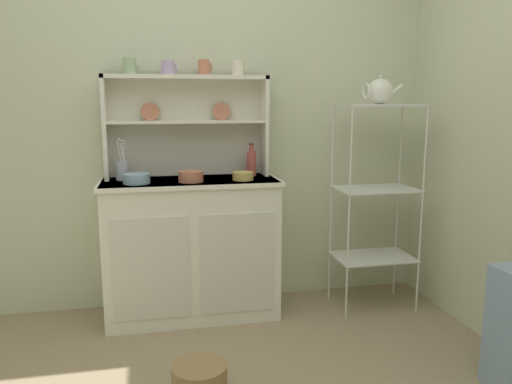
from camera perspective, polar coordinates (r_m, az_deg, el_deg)
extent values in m
cube|color=beige|center=(3.22, -8.60, 9.10)|extent=(3.84, 0.05, 2.50)
cube|color=white|center=(3.10, -7.34, -6.39)|extent=(1.03, 0.42, 0.85)
cube|color=silver|center=(2.90, -11.88, -8.60)|extent=(0.43, 0.01, 0.60)
cube|color=silver|center=(2.94, -2.15, -8.13)|extent=(0.43, 0.01, 0.60)
cube|color=white|center=(3.01, -7.52, 1.16)|extent=(1.06, 0.45, 0.02)
cube|color=silver|center=(3.17, -7.94, 7.43)|extent=(0.98, 0.02, 0.61)
cube|color=white|center=(3.10, -16.80, 7.02)|extent=(0.02, 0.18, 0.61)
cube|color=white|center=(3.16, 0.95, 7.52)|extent=(0.02, 0.18, 0.61)
cube|color=white|center=(3.09, -7.85, 7.93)|extent=(0.94, 0.16, 0.02)
cube|color=white|center=(3.09, -7.97, 12.83)|extent=(0.98, 0.18, 0.02)
cylinder|color=#C67556|center=(3.12, -11.94, 8.92)|extent=(0.11, 0.03, 0.11)
cylinder|color=#C67556|center=(3.15, -3.94, 9.13)|extent=(0.11, 0.03, 0.11)
cylinder|color=silver|center=(3.01, 10.55, -2.62)|extent=(0.01, 0.01, 1.29)
cylinder|color=silver|center=(3.22, 18.35, -2.15)|extent=(0.01, 0.01, 1.29)
cylinder|color=silver|center=(3.29, 8.55, -1.47)|extent=(0.01, 0.01, 1.29)
cylinder|color=silver|center=(3.48, 15.86, -1.10)|extent=(0.01, 0.01, 1.29)
cube|color=silver|center=(3.17, 13.88, 9.57)|extent=(0.49, 0.33, 0.01)
cube|color=silver|center=(3.22, 13.49, 0.33)|extent=(0.49, 0.33, 0.01)
cube|color=silver|center=(3.32, 13.17, -7.19)|extent=(0.49, 0.33, 0.01)
cylinder|color=#93754C|center=(2.41, -6.45, -20.58)|extent=(0.25, 0.25, 0.15)
cylinder|color=#9EB78E|center=(3.09, -14.20, 13.71)|extent=(0.08, 0.08, 0.09)
torus|color=#9EB78E|center=(3.09, -13.28, 13.83)|extent=(0.01, 0.05, 0.05)
cylinder|color=#B79ECC|center=(3.09, -10.00, 13.76)|extent=(0.08, 0.08, 0.08)
torus|color=#B79ECC|center=(3.09, -9.06, 13.86)|extent=(0.01, 0.05, 0.05)
cylinder|color=#C67556|center=(3.11, -5.97, 13.93)|extent=(0.07, 0.07, 0.09)
torus|color=#C67556|center=(3.11, -5.16, 14.02)|extent=(0.01, 0.05, 0.05)
cylinder|color=silver|center=(3.13, -2.07, 13.95)|extent=(0.07, 0.07, 0.09)
torus|color=silver|center=(3.14, -1.23, 14.03)|extent=(0.01, 0.05, 0.05)
cylinder|color=#8EB2D1|center=(2.92, -13.46, 1.50)|extent=(0.15, 0.15, 0.06)
cylinder|color=#C67556|center=(2.93, -7.43, 1.77)|extent=(0.14, 0.14, 0.06)
cylinder|color=#DBB760|center=(2.97, -1.49, 1.83)|extent=(0.12, 0.12, 0.05)
cylinder|color=#B74C47|center=(3.13, -0.54, 3.24)|extent=(0.06, 0.06, 0.15)
cylinder|color=#B74C47|center=(3.12, -0.54, 4.99)|extent=(0.03, 0.03, 0.04)
cylinder|color=#4C382D|center=(3.12, -0.54, 5.45)|extent=(0.03, 0.03, 0.01)
cylinder|color=#B2B7C6|center=(3.07, -14.94, 2.35)|extent=(0.08, 0.08, 0.11)
cylinder|color=silver|center=(3.04, -14.77, 3.64)|extent=(0.02, 0.02, 0.16)
ellipsoid|color=silver|center=(3.03, -14.85, 5.30)|extent=(0.02, 0.01, 0.01)
cylinder|color=silver|center=(3.04, -14.89, 3.79)|extent=(0.04, 0.02, 0.18)
ellipsoid|color=silver|center=(3.03, -14.98, 5.62)|extent=(0.02, 0.01, 0.01)
cylinder|color=silver|center=(3.04, -15.21, 3.88)|extent=(0.04, 0.02, 0.19)
ellipsoid|color=silver|center=(3.03, -15.30, 5.80)|extent=(0.02, 0.01, 0.01)
sphere|color=white|center=(3.17, 13.95, 11.05)|extent=(0.15, 0.15, 0.15)
sphere|color=silver|center=(3.18, 14.02, 12.61)|extent=(0.02, 0.02, 0.02)
cylinder|color=white|center=(3.22, 15.70, 11.16)|extent=(0.09, 0.02, 0.07)
torus|color=white|center=(3.14, 12.47, 11.13)|extent=(0.01, 0.10, 0.10)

